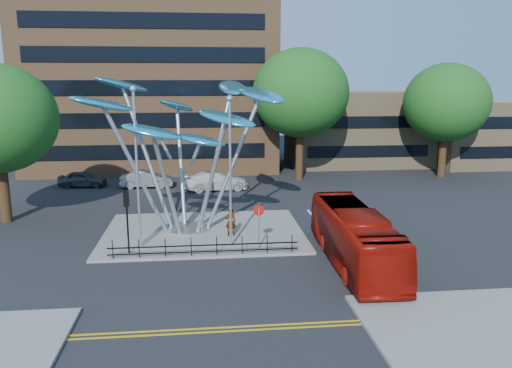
{
  "coord_description": "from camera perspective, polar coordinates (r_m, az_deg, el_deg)",
  "views": [
    {
      "loc": [
        -0.91,
        -23.45,
        9.24
      ],
      "look_at": [
        2.0,
        4.0,
        3.45
      ],
      "focal_mm": 35.0,
      "sensor_mm": 36.0,
      "label": 1
    }
  ],
  "objects": [
    {
      "name": "red_bus",
      "position": [
        25.89,
        11.17,
        -5.93
      ],
      "size": [
        2.65,
        10.39,
        2.88
      ],
      "primitive_type": "imported",
      "rotation": [
        0.0,
        0.0,
        -0.02
      ],
      "color": "#930F06",
      "rests_on": "ground"
    },
    {
      "name": "traffic_island",
      "position": [
        30.85,
        -5.98,
        -5.51
      ],
      "size": [
        12.0,
        9.0,
        0.15
      ],
      "primitive_type": "cube",
      "color": "slate",
      "rests_on": "ground"
    },
    {
      "name": "double_yellow_near",
      "position": [
        19.77,
        -2.82,
        -16.03
      ],
      "size": [
        40.0,
        0.12,
        0.01
      ],
      "primitive_type": "cube",
      "color": "gold",
      "rests_on": "ground"
    },
    {
      "name": "street_lamp_right",
      "position": [
        26.81,
        -2.97,
        2.93
      ],
      "size": [
        0.36,
        0.36,
        8.3
      ],
      "color": "#9EA0A5",
      "rests_on": "traffic_island"
    },
    {
      "name": "leaf_sculpture",
      "position": [
        30.25,
        -8.3,
        7.23
      ],
      "size": [
        12.72,
        9.54,
        9.51
      ],
      "color": "#9EA0A5",
      "rests_on": "traffic_island"
    },
    {
      "name": "traffic_light_island",
      "position": [
        27.1,
        -14.56,
        -2.7
      ],
      "size": [
        0.28,
        0.18,
        3.42
      ],
      "color": "black",
      "rests_on": "traffic_island"
    },
    {
      "name": "pedestrian",
      "position": [
        29.59,
        -2.93,
        -4.33
      ],
      "size": [
        0.65,
        0.45,
        1.71
      ],
      "primitive_type": "imported",
      "rotation": [
        0.0,
        0.0,
        3.21
      ],
      "color": "gray",
      "rests_on": "traffic_island"
    },
    {
      "name": "parked_car_right",
      "position": [
        42.6,
        -4.6,
        0.37
      ],
      "size": [
        5.66,
        2.78,
        1.58
      ],
      "primitive_type": "imported",
      "rotation": [
        0.0,
        0.0,
        1.68
      ],
      "color": "silver",
      "rests_on": "ground"
    },
    {
      "name": "pedestrian_railing_front",
      "position": [
        26.61,
        -5.96,
        -7.28
      ],
      "size": [
        10.0,
        0.06,
        1.0
      ],
      "color": "black",
      "rests_on": "traffic_island"
    },
    {
      "name": "parked_car_mid",
      "position": [
        44.48,
        -12.37,
        0.55
      ],
      "size": [
        4.52,
        1.63,
        1.48
      ],
      "primitive_type": "imported",
      "rotation": [
        0.0,
        0.0,
        1.58
      ],
      "color": "#94979B",
      "rests_on": "ground"
    },
    {
      "name": "brick_tower",
      "position": [
        55.98,
        -11.8,
        17.51
      ],
      "size": [
        25.0,
        15.0,
        30.0
      ],
      "primitive_type": "cube",
      "color": "brown",
      "rests_on": "ground"
    },
    {
      "name": "no_entry_sign_island",
      "position": [
        27.17,
        0.33,
        -4.02
      ],
      "size": [
        0.6,
        0.1,
        2.45
      ],
      "color": "#9EA0A5",
      "rests_on": "traffic_island"
    },
    {
      "name": "low_building_far",
      "position": [
        60.3,
        24.93,
        5.28
      ],
      "size": [
        12.0,
        8.0,
        7.0
      ],
      "primitive_type": "cube",
      "color": "#9C835B",
      "rests_on": "ground"
    },
    {
      "name": "tree_far",
      "position": [
        50.95,
        20.92,
        8.67
      ],
      "size": [
        8.0,
        8.0,
        10.81
      ],
      "color": "black",
      "rests_on": "ground"
    },
    {
      "name": "low_building_near",
      "position": [
        56.31,
        11.51,
        6.27
      ],
      "size": [
        15.0,
        8.0,
        8.0
      ],
      "primitive_type": "cube",
      "color": "#9C835B",
      "rests_on": "ground"
    },
    {
      "name": "parked_car_left",
      "position": [
        46.25,
        -19.2,
        0.53
      ],
      "size": [
        4.18,
        1.85,
        1.4
      ],
      "primitive_type": "imported",
      "rotation": [
        0.0,
        0.0,
        1.52
      ],
      "color": "#383B3F",
      "rests_on": "ground"
    },
    {
      "name": "double_yellow_far",
      "position": [
        19.5,
        -2.77,
        -16.44
      ],
      "size": [
        40.0,
        0.12,
        0.01
      ],
      "primitive_type": "cube",
      "color": "gold",
      "rests_on": "ground"
    },
    {
      "name": "tree_right",
      "position": [
        46.34,
        5.11,
        10.31
      ],
      "size": [
        8.8,
        8.8,
        12.11
      ],
      "color": "black",
      "rests_on": "ground"
    },
    {
      "name": "ground",
      "position": [
        25.23,
        -3.62,
        -9.67
      ],
      "size": [
        120.0,
        120.0,
        0.0
      ],
      "primitive_type": "plane",
      "color": "black",
      "rests_on": "ground"
    },
    {
      "name": "street_lamp_left",
      "position": [
        27.47,
        -13.53,
        3.38
      ],
      "size": [
        0.36,
        0.36,
        8.8
      ],
      "color": "#9EA0A5",
      "rests_on": "traffic_island"
    }
  ]
}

